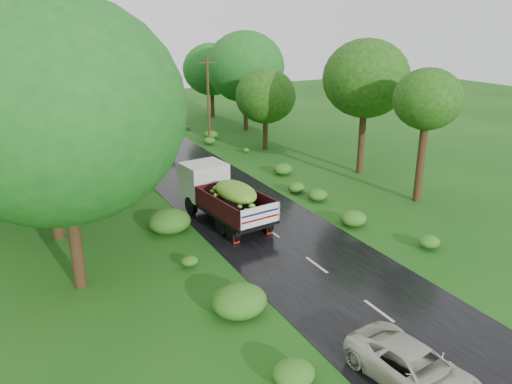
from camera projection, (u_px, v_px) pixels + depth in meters
ground at (379, 311)px, 18.09m from camera, size 120.00×120.00×0.00m
road at (304, 256)px, 22.27m from camera, size 6.50×80.00×0.02m
road_lines at (292, 247)px, 23.10m from camera, size 0.12×69.60×0.00m
truck_near at (222, 193)px, 25.68m from camera, size 2.91×6.52×2.65m
truck_far at (141, 126)px, 40.72m from camera, size 3.16×7.30×2.98m
car at (415, 369)px, 14.22m from camera, size 2.42×4.44×1.18m
utility_pole at (208, 100)px, 40.58m from camera, size 1.26×0.27×7.20m
trees_left at (18, 74)px, 28.59m from camera, size 7.05×32.31×9.78m
trees_right at (273, 77)px, 40.71m from camera, size 5.91×32.24×7.85m
shrubs at (222, 190)px, 29.68m from camera, size 11.90×44.00×0.70m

